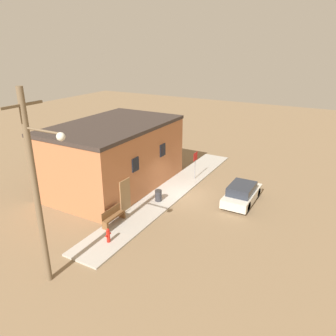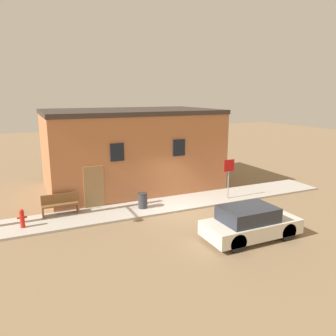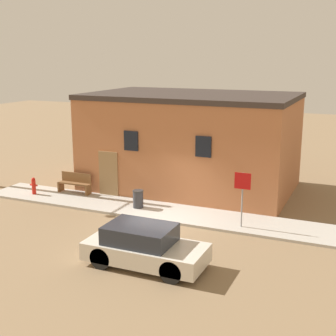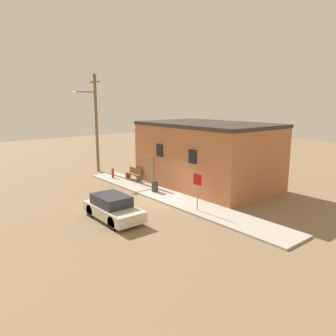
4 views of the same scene
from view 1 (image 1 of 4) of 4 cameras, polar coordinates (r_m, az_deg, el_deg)
ground_plane at (r=23.05m, az=2.75°, el=-4.95°), size 80.00×80.00×0.00m
sidewalk at (r=23.50m, az=0.29°, el=-4.25°), size 18.33×2.25×0.11m
brick_building at (r=24.21m, az=-9.41°, el=2.17°), size 9.97×6.30×4.76m
fire_hydrant at (r=18.01m, az=-10.37°, el=-11.45°), size 0.40×0.19×0.81m
stop_sign at (r=25.24m, az=4.77°, el=1.29°), size 0.63×0.06×2.15m
bench at (r=19.62m, az=-9.58°, el=-8.27°), size 1.66×0.44×0.96m
trash_bin at (r=22.01m, az=-1.69°, el=-4.82°), size 0.47×0.47×0.77m
utility_pole at (r=14.24m, az=-21.84°, el=-3.17°), size 1.80×2.12×8.61m
parked_car at (r=22.46m, az=12.74°, el=-4.37°), size 3.88×1.70×1.34m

